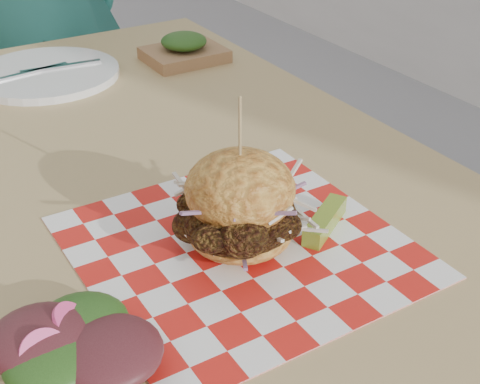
# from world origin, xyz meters

# --- Properties ---
(patio_table) EXTENTS (0.80, 1.20, 0.75)m
(patio_table) POSITION_xyz_m (-0.04, 0.34, 0.67)
(patio_table) COLOR tan
(patio_table) RESTS_ON ground
(paper_liner) EXTENTS (0.36, 0.36, 0.00)m
(paper_liner) POSITION_xyz_m (-0.01, 0.08, 0.75)
(paper_liner) COLOR red
(paper_liner) RESTS_ON patio_table
(sandwich) EXTENTS (0.17, 0.17, 0.19)m
(sandwich) POSITION_xyz_m (-0.01, 0.08, 0.80)
(sandwich) COLOR gold
(sandwich) RESTS_ON paper_liner
(pickle_spear) EXTENTS (0.09, 0.07, 0.02)m
(pickle_spear) POSITION_xyz_m (0.09, 0.06, 0.76)
(pickle_spear) COLOR #8EA630
(pickle_spear) RESTS_ON paper_liner
(side_salad) EXTENTS (0.13, 0.14, 0.05)m
(side_salad) POSITION_xyz_m (-0.25, -0.00, 0.76)
(side_salad) COLOR #3F1419
(side_salad) RESTS_ON patio_table
(place_setting) EXTENTS (0.27, 0.27, 0.02)m
(place_setting) POSITION_xyz_m (-0.04, 0.73, 0.76)
(place_setting) COLOR white
(place_setting) RESTS_ON patio_table
(kraft_tray) EXTENTS (0.15, 0.12, 0.06)m
(kraft_tray) POSITION_xyz_m (0.22, 0.68, 0.77)
(kraft_tray) COLOR #966B44
(kraft_tray) RESTS_ON patio_table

